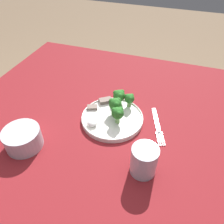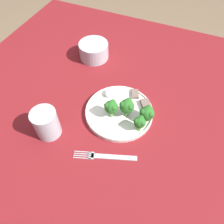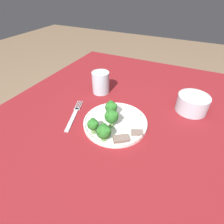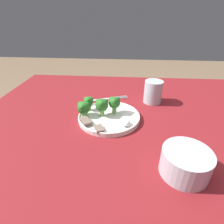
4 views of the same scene
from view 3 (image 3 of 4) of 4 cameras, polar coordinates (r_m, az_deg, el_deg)
ground_plane at (r=1.25m, az=4.61°, el=-28.20°), size 8.00×8.00×0.00m
table at (r=0.73m, az=7.05°, el=-7.56°), size 1.09×1.17×0.72m
dinner_plate at (r=0.63m, az=1.10°, el=-3.40°), size 0.23×0.23×0.02m
fork at (r=0.69m, az=-12.29°, el=-0.99°), size 0.08×0.19×0.00m
cream_bowl at (r=0.76m, az=24.72°, el=2.47°), size 0.12×0.12×0.07m
drinking_glass at (r=0.81m, az=-3.67°, el=9.26°), size 0.08×0.08×0.10m
broccoli_floret_near_rim_left at (r=0.63m, az=-0.30°, el=1.53°), size 0.05×0.04×0.07m
broccoli_floret_center_left at (r=0.57m, az=-6.23°, el=-4.12°), size 0.04×0.04×0.06m
broccoli_floret_back_left at (r=0.59m, az=-0.17°, el=-1.36°), size 0.05×0.05×0.07m
broccoli_floret_front_left at (r=0.55m, az=-2.69°, el=-6.35°), size 0.05×0.05×0.06m
meat_slice_front_slice at (r=0.59m, az=8.17°, el=-6.71°), size 0.05×0.04×0.01m
meat_slice_middle_slice at (r=0.56m, az=2.85°, el=-8.83°), size 0.06×0.05×0.02m
sauce_dollop at (r=0.66m, az=7.46°, el=-0.49°), size 0.04×0.03×0.02m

